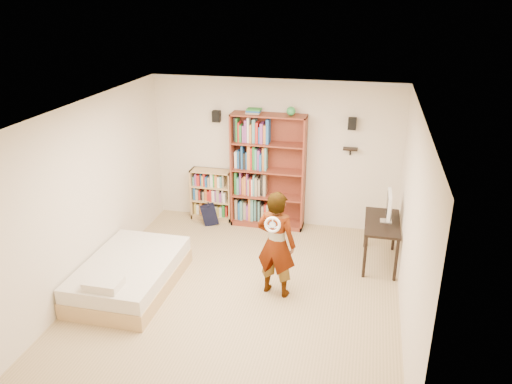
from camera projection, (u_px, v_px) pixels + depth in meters
The scene contains 14 objects.
ground at pixel (241, 292), 7.29m from camera, with size 4.50×5.00×0.01m, color tan.
room_shell at pixel (239, 179), 6.63m from camera, with size 4.52×5.02×2.71m.
crown_molding at pixel (238, 112), 6.29m from camera, with size 4.50×5.00×0.06m.
speaker_left at pixel (216, 116), 8.93m from camera, with size 0.14×0.12×0.20m, color black.
speaker_right at pixel (352, 124), 8.43m from camera, with size 0.14×0.12×0.20m, color black.
wall_shelf at pixel (350, 149), 8.61m from camera, with size 0.25×0.16×0.03m, color black.
tall_bookshelf at pixel (268, 172), 9.00m from camera, with size 1.33×0.39×2.11m, color brown, non-canonical shape.
low_bookshelf at pixel (212, 195), 9.48m from camera, with size 0.78×0.29×0.98m, color tan, non-canonical shape.
computer_desk at pixel (380, 242), 7.94m from camera, with size 0.54×1.08×0.73m, color black, non-canonical shape.
imac at pixel (387, 207), 7.71m from camera, with size 0.10×0.49×0.49m, color white, non-canonical shape.
daybed at pixel (130, 271), 7.29m from camera, with size 1.23×1.90×0.56m, color silver, non-canonical shape.
person at pixel (276, 244), 6.98m from camera, with size 0.58×0.38×1.59m, color black.
wii_wheel at pixel (273, 225), 6.55m from camera, with size 0.22×0.22×0.04m, color white.
navy_bag at pixel (209, 214), 9.32m from camera, with size 0.30×0.19×0.41m, color black, non-canonical shape.
Camera 1 is at (1.60, -6.01, 4.09)m, focal length 35.00 mm.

